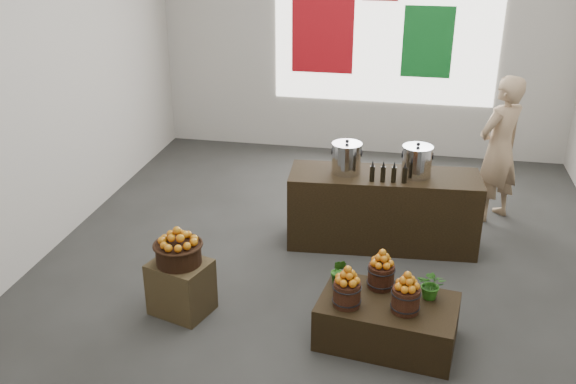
% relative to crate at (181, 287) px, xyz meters
% --- Properties ---
extents(ground, '(7.00, 7.00, 0.00)m').
position_rel_crate_xyz_m(ground, '(1.19, 1.16, -0.25)').
color(ground, '#323230').
rests_on(ground, ground).
extents(back_wall, '(6.00, 0.04, 4.00)m').
position_rel_crate_xyz_m(back_wall, '(1.19, 4.66, 1.75)').
color(back_wall, '#B5B0A7').
rests_on(back_wall, ground).
extents(back_opening, '(3.20, 0.02, 2.40)m').
position_rel_crate_xyz_m(back_opening, '(1.49, 4.64, 1.75)').
color(back_opening, white).
rests_on(back_opening, back_wall).
extents(deco_red_left, '(0.90, 0.04, 1.40)m').
position_rel_crate_xyz_m(deco_red_left, '(0.59, 4.63, 1.65)').
color(deco_red_left, '#B30D16').
rests_on(deco_red_left, back_wall).
extents(deco_green_right, '(0.70, 0.04, 1.00)m').
position_rel_crate_xyz_m(deco_green_right, '(2.09, 4.63, 1.45)').
color(deco_green_right, '#106622').
rests_on(deco_green_right, back_wall).
extents(crate, '(0.61, 0.55, 0.51)m').
position_rel_crate_xyz_m(crate, '(0.00, 0.00, 0.00)').
color(crate, brown).
rests_on(crate, ground).
extents(wicker_basket, '(0.41, 0.41, 0.19)m').
position_rel_crate_xyz_m(wicker_basket, '(0.00, 0.00, 0.35)').
color(wicker_basket, black).
rests_on(wicker_basket, crate).
extents(apples_in_basket, '(0.32, 0.32, 0.17)m').
position_rel_crate_xyz_m(apples_in_basket, '(0.00, 0.00, 0.53)').
color(apples_in_basket, '#AF1105').
rests_on(apples_in_basket, wicker_basket).
extents(display_table, '(1.23, 0.85, 0.40)m').
position_rel_crate_xyz_m(display_table, '(1.88, -0.09, -0.06)').
color(display_table, black).
rests_on(display_table, ground).
extents(apple_bucket_front_left, '(0.23, 0.23, 0.21)m').
position_rel_crate_xyz_m(apple_bucket_front_left, '(1.53, -0.20, 0.25)').
color(apple_bucket_front_left, '#39180F').
rests_on(apple_bucket_front_left, display_table).
extents(apples_in_bucket_front_left, '(0.17, 0.17, 0.15)m').
position_rel_crate_xyz_m(apples_in_bucket_front_left, '(1.53, -0.20, 0.43)').
color(apples_in_bucket_front_left, '#AF1105').
rests_on(apples_in_bucket_front_left, apple_bucket_front_left).
extents(apple_bucket_front_right, '(0.23, 0.23, 0.21)m').
position_rel_crate_xyz_m(apple_bucket_front_right, '(2.01, -0.20, 0.25)').
color(apple_bucket_front_right, '#39180F').
rests_on(apple_bucket_front_right, display_table).
extents(apples_in_bucket_front_right, '(0.17, 0.17, 0.15)m').
position_rel_crate_xyz_m(apples_in_bucket_front_right, '(2.01, -0.20, 0.43)').
color(apples_in_bucket_front_right, '#AF1105').
rests_on(apples_in_bucket_front_right, apple_bucket_front_right).
extents(apple_bucket_rear, '(0.23, 0.23, 0.21)m').
position_rel_crate_xyz_m(apple_bucket_rear, '(1.79, 0.14, 0.25)').
color(apple_bucket_rear, '#39180F').
rests_on(apple_bucket_rear, display_table).
extents(apples_in_bucket_rear, '(0.17, 0.17, 0.15)m').
position_rel_crate_xyz_m(apples_in_bucket_rear, '(1.79, 0.14, 0.43)').
color(apples_in_bucket_rear, '#AF1105').
rests_on(apples_in_bucket_rear, apple_bucket_rear).
extents(herb_garnish_right, '(0.27, 0.24, 0.26)m').
position_rel_crate_xyz_m(herb_garnish_right, '(2.22, 0.04, 0.27)').
color(herb_garnish_right, '#1F5511').
rests_on(herb_garnish_right, display_table).
extents(herb_garnish_left, '(0.16, 0.14, 0.25)m').
position_rel_crate_xyz_m(herb_garnish_left, '(1.42, 0.11, 0.27)').
color(herb_garnish_left, '#1F5511').
rests_on(herb_garnish_left, display_table).
extents(counter, '(2.07, 0.78, 0.83)m').
position_rel_crate_xyz_m(counter, '(1.72, 1.68, 0.16)').
color(counter, black).
rests_on(counter, ground).
extents(stock_pot_left, '(0.31, 0.31, 0.31)m').
position_rel_crate_xyz_m(stock_pot_left, '(1.30, 1.66, 0.73)').
color(stock_pot_left, silver).
rests_on(stock_pot_left, counter).
extents(stock_pot_center, '(0.31, 0.31, 0.31)m').
position_rel_crate_xyz_m(stock_pot_center, '(2.04, 1.71, 0.73)').
color(stock_pot_center, silver).
rests_on(stock_pot_center, counter).
extents(oil_cruets, '(0.30, 0.08, 0.23)m').
position_rel_crate_xyz_m(oil_cruets, '(1.73, 1.48, 0.69)').
color(oil_cruets, black).
rests_on(oil_cruets, counter).
extents(shopper, '(0.75, 0.74, 1.74)m').
position_rel_crate_xyz_m(shopper, '(2.97, 2.62, 0.62)').
color(shopper, '#A28363').
rests_on(shopper, ground).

